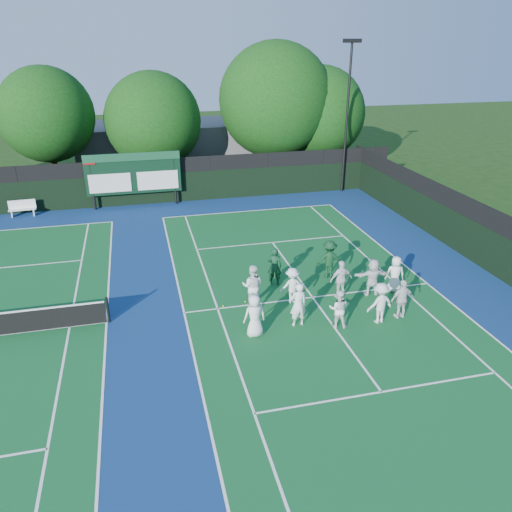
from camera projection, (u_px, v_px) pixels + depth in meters
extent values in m
plane|color=#17350E|center=(321.00, 309.00, 20.46)|extent=(120.00, 120.00, 0.00)
cube|color=navy|center=(171.00, 314.00, 20.04)|extent=(34.00, 32.00, 0.01)
cube|color=#115725|center=(312.00, 297.00, 21.34)|extent=(10.97, 23.77, 0.00)
cube|color=white|center=(250.00, 211.00, 31.90)|extent=(10.97, 0.08, 0.00)
cube|color=white|center=(184.00, 313.00, 20.14)|extent=(0.08, 23.77, 0.00)
cube|color=white|center=(427.00, 283.00, 22.54)|extent=(0.08, 23.77, 0.00)
cube|color=white|center=(218.00, 309.00, 20.44)|extent=(0.08, 23.77, 0.00)
cube|color=white|center=(400.00, 287.00, 22.24)|extent=(0.08, 23.77, 0.00)
cube|color=white|center=(381.00, 392.00, 15.65)|extent=(8.23, 0.08, 0.00)
cube|color=white|center=(272.00, 242.00, 27.03)|extent=(8.23, 0.08, 0.00)
cube|color=white|center=(312.00, 297.00, 21.34)|extent=(0.08, 12.80, 0.00)
cube|color=white|center=(14.00, 229.00, 28.85)|extent=(10.97, 0.08, 0.00)
cube|color=white|center=(107.00, 322.00, 19.48)|extent=(0.08, 23.77, 0.00)
cube|color=white|center=(70.00, 327.00, 19.18)|extent=(0.08, 23.77, 0.00)
cube|color=black|center=(151.00, 189.00, 32.96)|extent=(34.00, 0.08, 2.00)
cube|color=black|center=(149.00, 167.00, 32.36)|extent=(34.00, 0.05, 1.00)
cube|color=black|center=(498.00, 256.00, 22.91)|extent=(0.08, 32.00, 2.00)
cube|color=black|center=(505.00, 225.00, 22.30)|extent=(0.05, 32.00, 1.00)
cylinder|color=black|center=(92.00, 183.00, 31.52)|extent=(0.16, 0.16, 3.50)
cylinder|color=black|center=(175.00, 178.00, 32.65)|extent=(0.16, 0.16, 3.50)
cube|color=black|center=(133.00, 174.00, 31.91)|extent=(6.00, 0.15, 2.60)
cube|color=#134529|center=(132.00, 157.00, 31.37)|extent=(6.00, 0.05, 0.50)
cube|color=silver|center=(110.00, 183.00, 31.69)|extent=(2.60, 0.04, 1.20)
cube|color=silver|center=(158.00, 180.00, 32.35)|extent=(2.60, 0.04, 1.20)
cube|color=#9A0C0F|center=(89.00, 161.00, 30.85)|extent=(0.70, 0.04, 0.50)
cube|color=slate|center=(194.00, 147.00, 40.54)|extent=(18.00, 6.00, 4.00)
cylinder|color=black|center=(347.00, 120.00, 34.03)|extent=(0.16, 0.16, 10.00)
cube|color=black|center=(352.00, 41.00, 32.01)|extent=(1.20, 0.30, 0.25)
cylinder|color=black|center=(108.00, 310.00, 19.29)|extent=(0.10, 0.10, 1.10)
cube|color=white|center=(22.00, 209.00, 30.85)|extent=(1.61, 0.52, 0.06)
cube|color=white|center=(22.00, 204.00, 30.87)|extent=(1.58, 0.17, 0.53)
cube|color=white|center=(12.00, 214.00, 30.80)|extent=(0.09, 0.37, 0.42)
cube|color=white|center=(34.00, 212.00, 31.08)|extent=(0.09, 0.37, 0.42)
cylinder|color=black|center=(56.00, 173.00, 34.48)|extent=(0.44, 0.44, 3.18)
sphere|color=#0C350C|center=(46.00, 115.00, 32.89)|extent=(6.23, 6.23, 6.23)
sphere|color=#0C350C|center=(58.00, 123.00, 33.54)|extent=(4.36, 4.36, 4.36)
cylinder|color=black|center=(157.00, 173.00, 36.14)|extent=(0.44, 0.44, 2.40)
sphere|color=#0C350C|center=(153.00, 120.00, 34.65)|extent=(6.65, 6.65, 6.65)
sphere|color=#0C350C|center=(162.00, 129.00, 35.32)|extent=(4.66, 4.66, 4.66)
cylinder|color=black|center=(275.00, 163.00, 37.97)|extent=(0.44, 0.44, 2.90)
sphere|color=#0C350C|center=(276.00, 101.00, 36.14)|extent=(8.25, 8.25, 8.25)
sphere|color=#0C350C|center=(282.00, 111.00, 36.87)|extent=(5.78, 5.78, 5.78)
cylinder|color=black|center=(316.00, 163.00, 38.80)|extent=(0.44, 0.44, 2.43)
sphere|color=#0C350C|center=(319.00, 113.00, 37.27)|extent=(6.87, 6.87, 6.87)
sphere|color=#0C350C|center=(324.00, 122.00, 37.95)|extent=(4.81, 4.81, 4.81)
sphere|color=yellow|center=(245.00, 302.00, 20.94)|extent=(0.07, 0.07, 0.07)
sphere|color=yellow|center=(305.00, 289.00, 21.99)|extent=(0.07, 0.07, 0.07)
sphere|color=yellow|center=(223.00, 306.00, 20.60)|extent=(0.07, 0.07, 0.07)
sphere|color=yellow|center=(257.00, 268.00, 24.02)|extent=(0.07, 0.07, 0.07)
imported|color=white|center=(255.00, 316.00, 18.32)|extent=(0.86, 0.60, 1.69)
imported|color=white|center=(298.00, 305.00, 18.96)|extent=(0.68, 0.47, 1.80)
imported|color=white|center=(339.00, 309.00, 18.93)|extent=(0.91, 0.83, 1.54)
imported|color=silver|center=(380.00, 303.00, 19.20)|extent=(1.16, 0.78, 1.67)
imported|color=silver|center=(402.00, 299.00, 19.52)|extent=(0.99, 0.46, 1.65)
imported|color=white|center=(253.00, 286.00, 20.35)|extent=(1.09, 0.99, 1.82)
imported|color=white|center=(292.00, 285.00, 20.68)|extent=(1.01, 0.59, 1.56)
imported|color=silver|center=(341.00, 279.00, 21.04)|extent=(1.03, 0.50, 1.70)
imported|color=silver|center=(373.00, 277.00, 21.28)|extent=(1.59, 0.64, 1.67)
imported|color=white|center=(395.00, 274.00, 21.57)|extent=(0.91, 0.72, 1.64)
imported|color=#0F371F|center=(274.00, 266.00, 22.14)|extent=(0.76, 0.64, 1.77)
imported|color=#0E341A|center=(329.00, 259.00, 22.80)|extent=(1.26, 0.85, 1.81)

